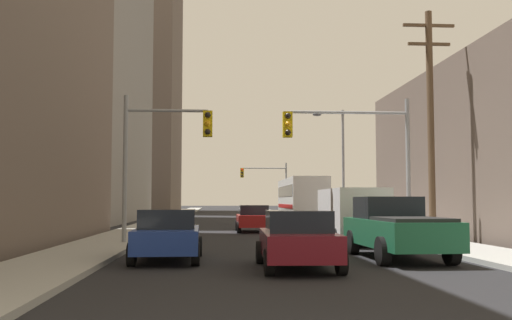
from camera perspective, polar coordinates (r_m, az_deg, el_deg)
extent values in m
cube|color=#9E9E99|center=(55.35, -8.56, -5.72)|extent=(2.69, 160.00, 0.15)
cube|color=#9E9E99|center=(55.86, 4.95, -5.73)|extent=(2.69, 160.00, 0.15)
cube|color=silver|center=(43.95, 4.46, -3.76)|extent=(2.76, 11.55, 2.90)
cube|color=black|center=(43.79, 2.82, -3.08)|extent=(0.26, 10.58, 0.80)
cube|color=red|center=(43.78, 2.82, -4.53)|extent=(0.26, 10.58, 0.28)
cylinder|color=black|center=(47.81, 2.35, -5.53)|extent=(0.32, 1.00, 1.00)
cylinder|color=black|center=(48.12, 5.15, -5.50)|extent=(0.32, 1.00, 1.00)
cylinder|color=black|center=(40.62, 3.49, -5.79)|extent=(0.32, 1.00, 1.00)
cylinder|color=black|center=(40.99, 6.77, -5.76)|extent=(0.32, 1.00, 1.00)
cube|color=#195938|center=(18.30, 13.68, -6.94)|extent=(2.13, 5.45, 0.80)
cube|color=black|center=(19.21, 12.76, -4.57)|extent=(1.84, 1.84, 0.70)
cube|color=black|center=(17.01, 15.04, -5.63)|extent=(1.81, 2.42, 0.10)
cylinder|color=black|center=(19.74, 9.47, -7.94)|extent=(0.28, 0.80, 0.80)
cylinder|color=black|center=(20.27, 14.81, -7.76)|extent=(0.28, 0.80, 0.80)
cylinder|color=black|center=(16.40, 12.32, -8.71)|extent=(0.28, 0.80, 0.80)
cylinder|color=black|center=(17.04, 18.60, -8.42)|extent=(0.28, 0.80, 0.80)
cube|color=white|center=(24.34, 9.37, -5.04)|extent=(2.10, 5.24, 1.90)
cube|color=black|center=(26.88, 8.07, -4.06)|extent=(1.76, 0.05, 0.60)
cylinder|color=black|center=(25.81, 6.44, -7.12)|extent=(0.24, 0.72, 0.72)
cylinder|color=black|center=(26.22, 10.60, -7.03)|extent=(0.24, 0.72, 0.72)
cylinder|color=black|center=(22.55, 7.99, -7.56)|extent=(0.24, 0.72, 0.72)
cylinder|color=black|center=(23.02, 12.71, -7.43)|extent=(0.24, 0.72, 0.72)
cube|color=maroon|center=(15.34, 4.07, -8.21)|extent=(1.94, 4.26, 0.65)
cube|color=black|center=(15.15, 4.14, -5.99)|extent=(1.65, 1.95, 0.55)
cylinder|color=black|center=(16.60, 0.42, -9.03)|extent=(0.22, 0.64, 0.64)
cylinder|color=black|center=(16.82, 6.37, -8.93)|extent=(0.22, 0.64, 0.64)
cylinder|color=black|center=(13.93, 1.29, -9.99)|extent=(0.22, 0.64, 0.64)
cylinder|color=black|center=(14.20, 8.36, -9.84)|extent=(0.22, 0.64, 0.64)
cube|color=navy|center=(17.51, -8.62, -7.65)|extent=(1.89, 4.24, 0.65)
cube|color=black|center=(17.33, -8.64, -5.70)|extent=(1.63, 1.93, 0.55)
cylinder|color=black|center=(18.95, -10.94, -8.33)|extent=(0.22, 0.64, 0.64)
cylinder|color=black|center=(18.82, -5.65, -8.41)|extent=(0.22, 0.64, 0.64)
cylinder|color=black|center=(16.29, -12.08, -9.03)|extent=(0.22, 0.64, 0.64)
cylinder|color=black|center=(16.15, -5.92, -9.15)|extent=(0.22, 0.64, 0.64)
cube|color=maroon|center=(33.33, -0.28, -5.94)|extent=(1.80, 4.20, 0.65)
cube|color=black|center=(33.17, -0.26, -4.92)|extent=(1.58, 1.90, 0.55)
cylinder|color=black|center=(34.64, -1.86, -6.41)|extent=(0.22, 0.64, 0.64)
cylinder|color=black|center=(34.75, 1.00, -6.40)|extent=(0.22, 0.64, 0.64)
cylinder|color=black|center=(31.96, -1.68, -6.61)|extent=(0.22, 0.64, 0.64)
cylinder|color=black|center=(32.08, 1.43, -6.60)|extent=(0.22, 0.64, 0.64)
cylinder|color=gray|center=(23.74, -12.70, -0.94)|extent=(0.18, 0.18, 6.00)
cylinder|color=gray|center=(23.80, -8.70, 4.81)|extent=(3.27, 0.12, 0.12)
cube|color=gold|center=(23.65, -4.75, 3.55)|extent=(0.38, 0.30, 1.05)
sphere|color=black|center=(23.53, -4.75, 4.42)|extent=(0.24, 0.24, 0.24)
sphere|color=#F9A514|center=(23.48, -4.76, 3.60)|extent=(0.24, 0.24, 0.24)
sphere|color=black|center=(23.44, -4.76, 2.78)|extent=(0.24, 0.24, 0.24)
cylinder|color=gray|center=(24.78, 14.69, -1.04)|extent=(0.18, 0.18, 6.00)
cylinder|color=gray|center=(24.34, 8.98, 4.62)|extent=(5.01, 0.12, 0.12)
cube|color=gold|center=(23.83, 3.10, 3.48)|extent=(0.38, 0.30, 1.05)
sphere|color=black|center=(23.71, 3.15, 4.35)|extent=(0.24, 0.24, 0.24)
sphere|color=#F9A514|center=(23.66, 3.16, 3.54)|extent=(0.24, 0.24, 0.24)
sphere|color=black|center=(23.62, 3.16, 2.72)|extent=(0.24, 0.24, 0.24)
cylinder|color=gray|center=(65.20, 2.97, -2.92)|extent=(0.18, 0.18, 6.00)
cylinder|color=gray|center=(65.04, 0.80, -0.81)|extent=(4.95, 0.12, 0.12)
cube|color=gold|center=(64.85, -1.37, -1.26)|extent=(0.38, 0.30, 1.05)
sphere|color=red|center=(64.70, -1.37, -0.95)|extent=(0.24, 0.24, 0.24)
sphere|color=black|center=(64.68, -1.37, -1.25)|extent=(0.24, 0.24, 0.24)
sphere|color=black|center=(64.66, -1.37, -1.56)|extent=(0.24, 0.24, 0.24)
cylinder|color=brown|center=(25.35, 16.74, 3.20)|extent=(0.28, 0.28, 9.75)
cube|color=brown|center=(26.22, 16.54, 12.52)|extent=(2.20, 0.12, 0.12)
cube|color=brown|center=(26.00, 16.58, 10.83)|extent=(1.80, 0.12, 0.12)
cylinder|color=gray|center=(36.98, 8.55, -0.90)|extent=(0.16, 0.16, 7.50)
cylinder|color=gray|center=(37.17, 7.24, 4.58)|extent=(1.65, 0.10, 0.10)
ellipsoid|color=#4C4C51|center=(37.00, 5.99, 4.45)|extent=(0.56, 0.32, 0.20)
cube|color=#66564C|center=(101.17, -14.46, 14.63)|extent=(23.43, 25.73, 67.77)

